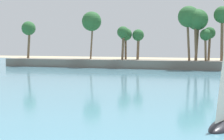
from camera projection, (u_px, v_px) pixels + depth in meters
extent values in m
cube|color=teal|center=(181.00, 74.00, 61.65)|extent=(220.00, 101.97, 0.06)
cube|color=slate|center=(189.00, 65.00, 71.99)|extent=(81.36, 6.00, 1.80)
cylinder|color=brown|center=(123.00, 46.00, 74.90)|extent=(0.70, 0.72, 5.78)
sphere|color=#285B2D|center=(123.00, 32.00, 74.69)|extent=(2.44, 2.44, 2.44)
cylinder|color=brown|center=(197.00, 40.00, 70.50)|extent=(0.89, 0.85, 8.09)
sphere|color=#285B2D|center=(197.00, 20.00, 70.20)|extent=(4.15, 4.15, 4.15)
cylinder|color=brown|center=(196.00, 40.00, 69.95)|extent=(0.76, 0.89, 8.16)
sphere|color=#285B2D|center=(196.00, 19.00, 69.65)|extent=(3.68, 3.68, 3.68)
cylinder|color=brown|center=(206.00, 48.00, 69.24)|extent=(0.61, 0.72, 5.09)
sphere|color=#285B2D|center=(206.00, 35.00, 69.06)|extent=(2.24, 2.24, 2.24)
cylinder|color=brown|center=(188.00, 39.00, 70.52)|extent=(0.95, 0.49, 8.64)
sphere|color=#285B2D|center=(189.00, 17.00, 70.20)|extent=(4.18, 4.18, 4.18)
cylinder|color=brown|center=(126.00, 47.00, 75.94)|extent=(0.55, 0.57, 5.34)
sphere|color=#285B2D|center=(126.00, 34.00, 75.74)|extent=(2.65, 2.65, 2.65)
cylinder|color=brown|center=(222.00, 38.00, 69.62)|extent=(0.62, 0.78, 8.95)
sphere|color=#285B2D|center=(222.00, 15.00, 69.29)|extent=(3.31, 3.31, 3.31)
cylinder|color=brown|center=(138.00, 47.00, 75.40)|extent=(0.79, 0.76, 5.18)
sphere|color=#285B2D|center=(138.00, 35.00, 75.21)|extent=(2.44, 2.44, 2.44)
cylinder|color=brown|center=(209.00, 47.00, 71.44)|extent=(0.67, 0.60, 5.51)
sphere|color=#285B2D|center=(210.00, 33.00, 71.24)|extent=(2.33, 2.33, 2.33)
cylinder|color=brown|center=(29.00, 43.00, 81.80)|extent=(0.93, 0.73, 6.87)
sphere|color=#285B2D|center=(29.00, 28.00, 81.55)|extent=(3.15, 3.15, 3.15)
cylinder|color=brown|center=(92.00, 40.00, 78.48)|extent=(0.77, 0.77, 8.23)
sphere|color=#285B2D|center=(92.00, 21.00, 78.18)|extent=(4.24, 4.24, 4.24)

